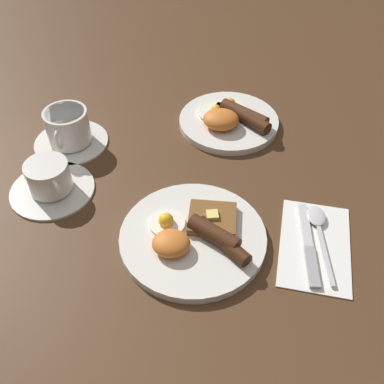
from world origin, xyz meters
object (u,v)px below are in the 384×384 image
object	(u,v)px
teacup_near	(50,181)
knife	(309,248)
breakfast_plate_far	(230,119)
teacup_far	(68,130)
spoon	(318,224)
breakfast_plate_near	(194,236)

from	to	relation	value
teacup_near	knife	bearing A→B (deg)	-11.51
breakfast_plate_far	teacup_far	xyz separation A→B (m)	(-0.33, -0.10, 0.02)
teacup_near	knife	size ratio (longest dim) A/B	0.89
spoon	breakfast_plate_far	bearing A→B (deg)	25.39
teacup_near	teacup_far	xyz separation A→B (m)	(-0.01, 0.15, 0.01)
knife	spoon	bearing A→B (deg)	-22.49
teacup_far	knife	world-z (taller)	teacup_far
teacup_near	teacup_far	world-z (taller)	teacup_far
breakfast_plate_near	teacup_far	size ratio (longest dim) A/B	1.61
spoon	breakfast_plate_near	bearing A→B (deg)	98.91
teacup_near	breakfast_plate_far	bearing A→B (deg)	36.39
teacup_far	spoon	size ratio (longest dim) A/B	0.91
breakfast_plate_near	knife	bearing A→B (deg)	-0.31
breakfast_plate_far	knife	xyz separation A→B (m)	(0.15, -0.34, -0.01)
breakfast_plate_near	teacup_far	bearing A→B (deg)	140.04
teacup_near	spoon	xyz separation A→B (m)	(0.50, -0.04, -0.02)
breakfast_plate_near	spoon	size ratio (longest dim) A/B	1.47
teacup_far	spoon	bearing A→B (deg)	-20.57
breakfast_plate_near	teacup_far	distance (m)	0.38
breakfast_plate_far	knife	size ratio (longest dim) A/B	1.23
breakfast_plate_near	spoon	xyz separation A→B (m)	(0.21, 0.05, -0.00)
breakfast_plate_far	teacup_near	size ratio (longest dim) A/B	1.38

